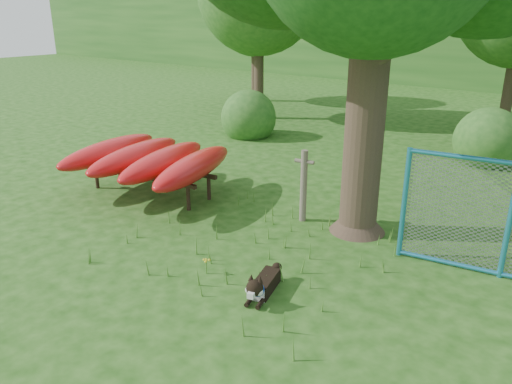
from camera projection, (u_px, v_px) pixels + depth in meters
The scene contains 9 objects.
ground at pixel (200, 268), 8.00m from camera, with size 80.00×80.00×0.00m, color #18430D.
wooden_post at pixel (304, 184), 9.57m from camera, with size 0.39×0.15×1.42m.
kayak_rack at pixel (149, 159), 10.98m from camera, with size 3.89×3.46×1.07m.
husky_dog at pixel (262, 285), 7.18m from camera, with size 0.48×1.04×0.47m.
fence_section at pixel (510, 221), 7.42m from camera, with size 3.17×0.57×3.11m.
wildflower_clump at pixel (206, 261), 7.76m from camera, with size 0.12×0.11×0.26m.
bg_tree_f at pixel (255, 14), 21.55m from camera, with size 3.60×3.60×5.55m.
shrub_left at pixel (249, 136), 16.44m from camera, with size 1.80×1.80×1.80m, color #26581C.
shrub_mid at pixel (484, 163), 13.52m from camera, with size 1.80×1.80×1.80m, color #26581C.
Camera 1 is at (5.06, -5.06, 3.89)m, focal length 35.00 mm.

